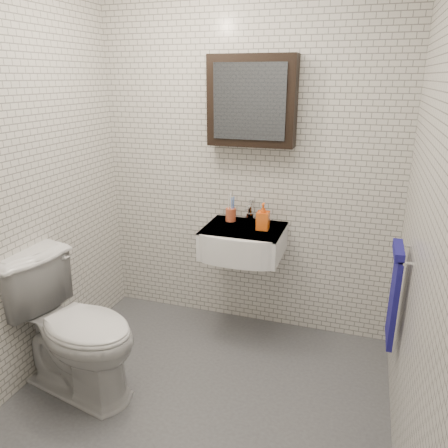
% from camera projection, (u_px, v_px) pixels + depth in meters
% --- Properties ---
extents(ground, '(2.20, 2.00, 0.01)m').
position_uv_depth(ground, '(200.00, 398.00, 2.65)').
color(ground, '#494B50').
rests_on(ground, ground).
extents(room_shell, '(2.22, 2.02, 2.51)m').
position_uv_depth(room_shell, '(195.00, 159.00, 2.19)').
color(room_shell, silver).
rests_on(room_shell, ground).
extents(washbasin, '(0.55, 0.50, 0.20)m').
position_uv_depth(washbasin, '(242.00, 242.00, 3.06)').
color(washbasin, white).
rests_on(washbasin, room_shell).
extents(faucet, '(0.06, 0.20, 0.15)m').
position_uv_depth(faucet, '(250.00, 212.00, 3.18)').
color(faucet, silver).
rests_on(faucet, washbasin).
extents(mirror_cabinet, '(0.60, 0.15, 0.60)m').
position_uv_depth(mirror_cabinet, '(252.00, 101.00, 2.93)').
color(mirror_cabinet, black).
rests_on(mirror_cabinet, room_shell).
extents(towel_rail, '(0.09, 0.30, 0.58)m').
position_uv_depth(towel_rail, '(395.00, 291.00, 2.43)').
color(towel_rail, silver).
rests_on(towel_rail, room_shell).
extents(toothbrush_cup, '(0.10, 0.10, 0.21)m').
position_uv_depth(toothbrush_cup, '(231.00, 214.00, 3.19)').
color(toothbrush_cup, '#B44B2D').
rests_on(toothbrush_cup, washbasin).
extents(soap_bottle, '(0.09, 0.09, 0.19)m').
position_uv_depth(soap_bottle, '(263.00, 216.00, 3.01)').
color(soap_bottle, orange).
rests_on(soap_bottle, washbasin).
extents(toilet, '(0.93, 0.65, 0.86)m').
position_uv_depth(toilet, '(74.00, 328.00, 2.61)').
color(toilet, silver).
rests_on(toilet, ground).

